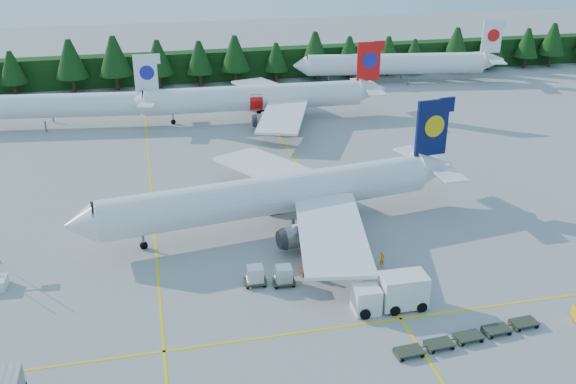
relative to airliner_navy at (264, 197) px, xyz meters
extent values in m
plane|color=#A1A09B|center=(2.20, -13.42, -3.77)|extent=(320.00, 320.00, 0.00)
cube|color=yellow|center=(-11.80, 6.58, -3.76)|extent=(0.25, 120.00, 0.01)
cube|color=yellow|center=(8.20, 6.58, -3.76)|extent=(0.25, 120.00, 0.01)
cube|color=yellow|center=(2.20, -19.42, -3.76)|extent=(80.00, 0.25, 0.01)
cube|color=black|center=(2.20, 68.58, -0.77)|extent=(220.00, 4.00, 6.00)
cylinder|color=silver|center=(0.70, 0.10, 0.09)|extent=(36.63, 9.34, 4.28)
cone|color=silver|center=(-18.80, -2.66, 0.09)|extent=(3.57, 4.66, 4.28)
cube|color=#08103D|center=(20.30, 2.88, 5.44)|extent=(4.08, 0.94, 6.64)
cube|color=silver|center=(2.60, 9.56, -0.55)|extent=(12.82, 17.24, 1.21)
cylinder|color=slate|center=(0.89, 6.40, -2.05)|extent=(3.92, 2.74, 2.25)
cube|color=silver|center=(5.15, -8.46, -0.55)|extent=(9.10, 16.92, 1.21)
cylinder|color=slate|center=(2.63, -5.90, -2.05)|extent=(3.92, 2.74, 2.25)
cylinder|color=slate|center=(-12.99, -1.84, -2.86)|extent=(0.26, 0.26, 1.82)
cylinder|color=silver|center=(6.08, 39.80, 0.00)|extent=(35.67, 5.37, 4.18)
cone|color=silver|center=(-13.15, 40.44, 0.00)|extent=(3.07, 4.28, 4.18)
cube|color=red|center=(25.41, 39.15, 5.23)|extent=(3.98, 0.50, 6.48)
cube|color=silver|center=(9.51, 48.57, -0.63)|extent=(10.37, 16.80, 1.19)
cylinder|color=slate|center=(7.33, 45.82, -2.09)|extent=(3.63, 2.31, 2.20)
cube|color=silver|center=(8.92, 30.81, -0.63)|extent=(11.24, 16.88, 1.19)
cylinder|color=slate|center=(6.92, 33.70, -2.09)|extent=(3.63, 2.31, 2.20)
cylinder|color=slate|center=(-7.42, 40.25, -2.88)|extent=(0.25, 0.25, 1.78)
cylinder|color=silver|center=(-28.90, 43.45, -0.28)|extent=(33.15, 7.88, 3.87)
cube|color=silver|center=(-11.12, 41.25, 4.56)|extent=(3.69, 0.79, 6.00)
cylinder|color=silver|center=(38.23, 58.58, 0.00)|extent=(35.77, 9.21, 4.18)
cone|color=silver|center=(19.20, 61.33, 0.00)|extent=(3.49, 4.56, 4.18)
cube|color=silver|center=(57.36, 55.82, 5.22)|extent=(3.98, 0.93, 6.48)
cylinder|color=slate|center=(24.86, 60.51, -2.93)|extent=(0.25, 0.25, 1.67)
cube|color=white|center=(5.67, -17.56, -2.59)|extent=(2.27, 2.27, 2.35)
cube|color=black|center=(5.67, -17.56, -2.03)|extent=(1.94, 2.16, 1.01)
cube|color=white|center=(9.02, -17.62, -2.09)|extent=(4.07, 2.53, 2.91)
cube|color=#2D3325|center=(6.96, -24.15, -3.35)|extent=(2.29, 1.52, 0.13)
cube|color=#2D3325|center=(9.69, -23.78, -3.35)|extent=(2.29, 1.52, 0.13)
cube|color=#2D3325|center=(12.42, -23.41, -3.35)|extent=(2.29, 1.52, 0.13)
cube|color=#2D3325|center=(15.15, -23.05, -3.35)|extent=(2.29, 1.52, 0.13)
cube|color=#2D3325|center=(17.88, -22.68, -3.35)|extent=(2.29, 1.52, 0.13)
cube|color=#2D3325|center=(-2.99, -11.27, -3.39)|extent=(2.13, 1.68, 0.13)
cube|color=silver|center=(-2.99, -11.27, -2.60)|extent=(1.51, 1.47, 1.45)
cube|color=#2D3325|center=(-0.39, -11.85, -3.39)|extent=(2.13, 1.68, 0.13)
cube|color=silver|center=(-0.39, -11.85, -2.60)|extent=(1.51, 1.47, 1.45)
imported|color=orange|center=(9.68, -10.78, -2.94)|extent=(0.72, 0.67, 1.65)
imported|color=#E65C04|center=(1.71, -10.80, -2.80)|extent=(1.15, 1.04, 1.92)
imported|color=orange|center=(2.44, -9.12, -2.77)|extent=(0.57, 0.83, 1.99)
camera|label=1|loc=(-11.39, -62.00, 28.26)|focal=40.00mm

